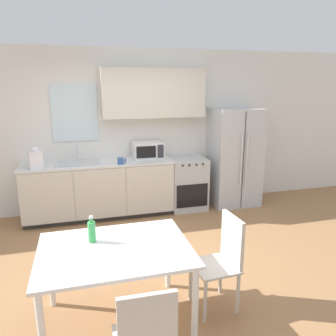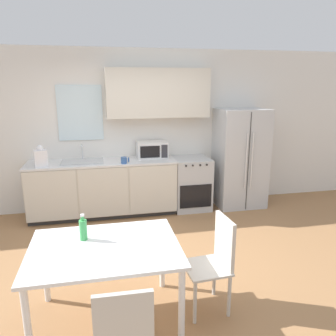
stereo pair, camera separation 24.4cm
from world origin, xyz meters
TOP-DOWN VIEW (x-y plane):
  - ground_plane at (0.00, 0.00)m, footprint 12.00×12.00m
  - wall_back at (0.07, 1.98)m, footprint 12.00×0.38m
  - kitchen_counter at (-0.49, 1.66)m, footprint 2.37×0.67m
  - oven_range at (1.00, 1.67)m, footprint 0.62×0.65m
  - refrigerator at (1.89, 1.65)m, footprint 0.83×0.71m
  - kitchen_sink at (-0.80, 1.67)m, footprint 0.66×0.42m
  - microwave at (0.34, 1.77)m, footprint 0.50×0.36m
  - coffee_mug at (-0.15, 1.43)m, footprint 0.13×0.10m
  - grocery_bag_0 at (-1.40, 1.50)m, footprint 0.22×0.20m
  - dining_table at (-0.52, -0.95)m, footprint 1.30×0.96m
  - dining_chair_side at (0.51, -0.96)m, footprint 0.43×0.43m
  - drink_bottle at (-0.70, -0.78)m, footprint 0.07×0.07m

SIDE VIEW (x-z plane):
  - ground_plane at x=0.00m, z-range 0.00..0.00m
  - oven_range at x=1.00m, z-range 0.00..0.90m
  - kitchen_counter at x=-0.49m, z-range 0.00..0.92m
  - dining_chair_side at x=0.51m, z-range 0.07..1.00m
  - dining_table at x=-0.52m, z-range 0.29..1.04m
  - drink_bottle at x=-0.70m, z-range 0.73..0.98m
  - refrigerator at x=1.89m, z-range 0.00..1.72m
  - kitchen_sink at x=-0.80m, z-range 0.80..1.06m
  - coffee_mug at x=-0.15m, z-range 0.92..1.02m
  - microwave at x=0.34m, z-range 0.92..1.18m
  - grocery_bag_0 at x=-1.40m, z-range 0.90..1.22m
  - wall_back at x=0.07m, z-range 0.12..2.82m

